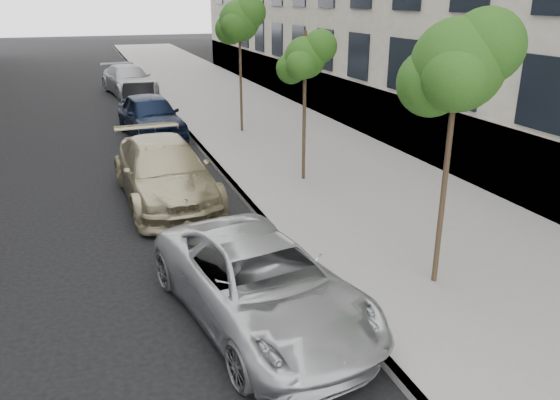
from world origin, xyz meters
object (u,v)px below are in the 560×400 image
tree_near (459,65)px  tree_mid (306,58)px  minivan (261,283)px  sedan_black (139,98)px  sedan_rear (129,80)px  tree_far (240,21)px  suv (164,172)px  sedan_blue (151,116)px

tree_near → tree_mid: bearing=90.0°
tree_mid → minivan: (-3.39, -6.47, -2.87)m
minivan → sedan_black: bearing=80.2°
sedan_black → tree_near: bearing=-72.3°
sedan_rear → tree_mid: bearing=-88.8°
tree_far → minivan: 13.88m
tree_mid → minivan: size_ratio=0.84×
tree_mid → sedan_rear: size_ratio=0.77×
tree_mid → sedan_black: (-3.33, 12.44, -2.89)m
minivan → sedan_black: (0.06, 18.91, -0.02)m
minivan → sedan_rear: bearing=80.3°
tree_near → suv: size_ratio=0.89×
minivan → suv: 6.42m
minivan → sedan_rear: size_ratio=0.92×
suv → sedan_black: size_ratio=1.34×
tree_mid → suv: size_ratio=0.77×
tree_near → suv: 8.24m
minivan → sedan_rear: sedan_rear is taller
tree_mid → sedan_blue: (-3.44, 7.29, -2.74)m
suv → tree_far: bearing=56.2°
sedan_black → sedan_rear: bearing=97.8°
tree_near → suv: (-4.01, 6.42, -3.27)m
tree_near → minivan: bearing=179.5°
tree_near → sedan_black: tree_near is taller
minivan → sedan_rear: (0.06, 24.39, 0.09)m
suv → sedan_black: 12.54m
tree_far → sedan_blue: (-3.44, 0.79, -3.46)m
tree_mid → tree_far: tree_far is taller
minivan → suv: (-0.62, 6.39, 0.10)m
minivan → suv: size_ratio=0.91×
tree_near → suv: tree_near is taller
tree_mid → tree_far: 6.54m
tree_mid → sedan_blue: size_ratio=0.87×
sedan_rear → tree_far: bearing=-83.1°
suv → sedan_blue: sedan_blue is taller
tree_far → sedan_black: (-3.33, 5.94, -3.61)m
tree_near → sedan_blue: tree_near is taller
minivan → sedan_black: minivan is taller
sedan_black → sedan_rear: size_ratio=0.75×
sedan_rear → sedan_black: bearing=-99.3°
tree_near → sedan_black: size_ratio=1.19×
minivan → suv: bearing=86.0°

